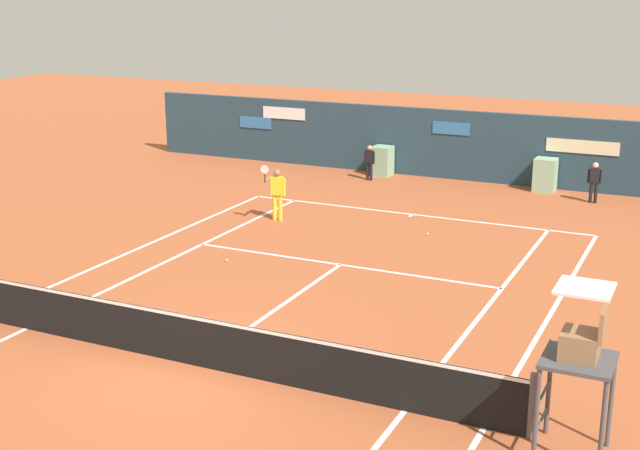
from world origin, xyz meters
The scene contains 9 objects.
ground_plane centered at (0.00, 0.58, 0.00)m, with size 80.00×80.00×0.01m.
tennis_net centered at (0.00, 0.00, 0.51)m, with size 12.10×0.10×1.07m.
sponsor_back_wall centered at (0.00, 16.96, 1.17)m, with size 25.00×1.02×2.43m.
umpire_chair centered at (6.65, -0.19, 1.64)m, with size 1.00×1.00×2.59m.
player_on_baseline centered at (-3.35, 9.38, 0.91)m, with size 0.49×0.73×1.76m.
ball_kid_left_post centered at (4.64, 15.49, 0.74)m, with size 0.43×0.19×1.29m.
ball_kid_centre_post centered at (-2.96, 15.49, 0.71)m, with size 0.41×0.18×1.24m.
tennis_ball_by_sideline centered at (-2.64, 5.41, 0.03)m, with size 0.07×0.07×0.07m, color #CCE033.
tennis_ball_mid_court centered at (1.10, 9.79, 0.03)m, with size 0.07×0.07×0.07m, color #CCE033.
Camera 1 is at (8.13, -11.85, 6.60)m, focal length 48.17 mm.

